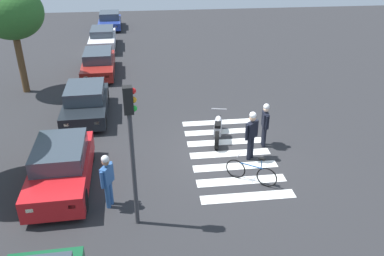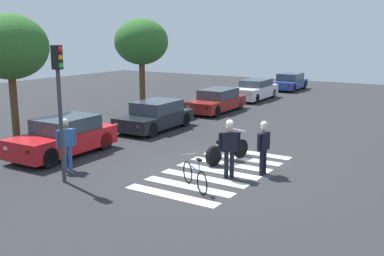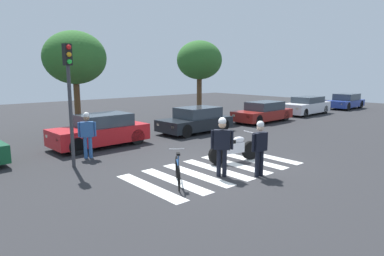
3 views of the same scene
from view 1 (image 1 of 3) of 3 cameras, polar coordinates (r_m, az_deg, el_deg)
ground_plane at (r=14.82m, az=5.53°, el=-3.71°), size 60.00×60.00×0.00m
police_motorcycle at (r=15.55m, az=3.77°, el=-0.10°), size 2.11×0.76×1.06m
leaning_bicycle at (r=13.12m, az=8.59°, el=-6.34°), size 1.06×1.48×1.01m
officer_on_foot at (r=14.08m, az=8.64°, el=-0.56°), size 0.48×0.55×1.87m
officer_by_motorcycle at (r=15.08m, az=10.56°, el=0.87°), size 0.66×0.25×1.76m
pedestrian_bystander at (r=11.85m, az=-12.21°, el=-7.03°), size 0.61×0.38×1.76m
crosswalk_stripes at (r=14.82m, az=5.53°, el=-3.69°), size 5.85×3.02×0.01m
car_red_convertible at (r=13.36m, az=-18.44°, el=-5.38°), size 4.19×1.89×1.42m
car_black_suv at (r=18.16m, az=-15.15°, el=3.66°), size 4.17×1.98×1.35m
car_maroon_wagon at (r=23.63m, az=-13.40°, el=9.16°), size 4.53×1.90×1.31m
car_white_van at (r=29.10m, az=-12.83°, el=12.53°), size 4.63×1.87×1.36m
car_blue_hatchback at (r=35.31m, az=-11.83°, el=15.01°), size 4.18×1.94×1.32m
traffic_light_pole at (r=10.12m, az=-8.76°, el=-1.23°), size 0.26×0.34×4.14m
street_tree_far at (r=21.23m, az=-24.75°, el=14.90°), size 3.01×3.01×5.29m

